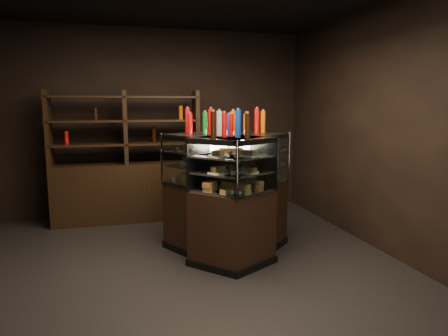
% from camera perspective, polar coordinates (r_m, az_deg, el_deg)
% --- Properties ---
extents(ground, '(5.00, 5.00, 0.00)m').
position_cam_1_polar(ground, '(4.57, -6.41, -14.10)').
color(ground, black).
rests_on(ground, ground).
extents(room_shell, '(5.02, 5.02, 3.01)m').
position_cam_1_polar(room_shell, '(4.20, -6.89, 11.03)').
color(room_shell, black).
rests_on(room_shell, ground).
extents(display_case, '(1.61, 1.48, 1.45)m').
position_cam_1_polar(display_case, '(4.79, 0.72, -6.76)').
color(display_case, black).
rests_on(display_case, ground).
extents(food_display, '(1.18, 1.15, 0.45)m').
position_cam_1_polar(food_display, '(4.66, 0.74, 0.31)').
color(food_display, '#C68647').
rests_on(food_display, display_case).
extents(bottles_top, '(1.01, 1.01, 0.30)m').
position_cam_1_polar(bottles_top, '(4.62, 0.74, 6.45)').
color(bottles_top, '#0F38B2').
rests_on(bottles_top, display_case).
extents(potted_conifer, '(0.40, 0.40, 0.87)m').
position_cam_1_polar(potted_conifer, '(4.78, 1.67, -6.69)').
color(potted_conifer, black).
rests_on(potted_conifer, ground).
extents(back_shelving, '(2.23, 0.47, 2.00)m').
position_cam_1_polar(back_shelving, '(6.32, -13.62, -1.97)').
color(back_shelving, black).
rests_on(back_shelving, ground).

